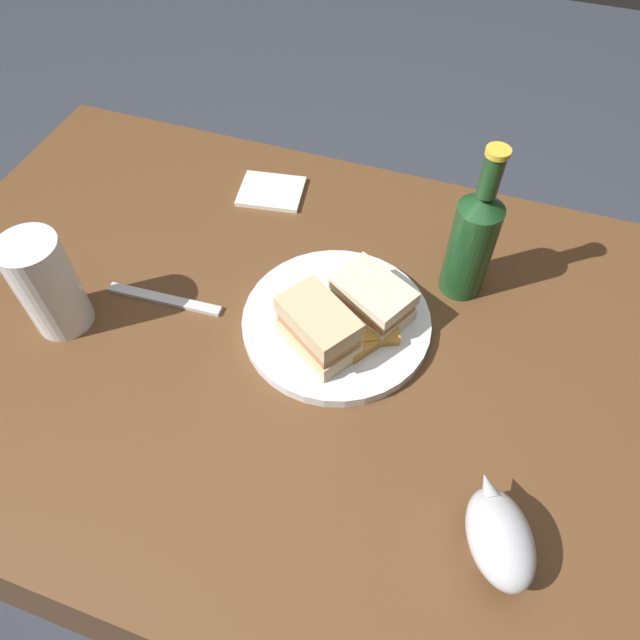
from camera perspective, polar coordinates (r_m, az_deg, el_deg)
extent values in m
plane|color=#333842|center=(1.48, -0.97, -18.37)|extent=(6.00, 6.00, 0.00)
cube|color=brown|center=(1.15, -1.22, -12.48)|extent=(1.28, 0.82, 0.72)
cylinder|color=white|center=(0.84, 1.62, -0.19)|extent=(0.27, 0.27, 0.02)
cube|color=#CCB284|center=(0.80, -0.14, -1.81)|extent=(0.13, 0.12, 0.03)
cube|color=#B27A4C|center=(0.78, -0.15, -0.80)|extent=(0.12, 0.11, 0.02)
cube|color=#CCB284|center=(0.76, -0.15, 0.25)|extent=(0.13, 0.12, 0.03)
cube|color=beige|center=(0.84, 5.08, 1.32)|extent=(0.13, 0.11, 0.02)
cube|color=#B27A4C|center=(0.82, 5.17, 2.13)|extent=(0.12, 0.11, 0.02)
cube|color=beige|center=(0.81, 5.26, 2.96)|extent=(0.13, 0.11, 0.02)
cube|color=gold|center=(0.81, 5.89, -1.68)|extent=(0.06, 0.04, 0.02)
cube|color=#AD702D|center=(0.82, 4.67, -0.05)|extent=(0.04, 0.03, 0.02)
cube|color=gold|center=(0.80, 2.97, -2.33)|extent=(0.04, 0.02, 0.02)
cube|color=#B77F33|center=(0.80, 4.52, -2.44)|extent=(0.05, 0.06, 0.02)
cylinder|color=white|center=(0.88, -25.27, 3.15)|extent=(0.08, 0.08, 0.16)
cylinder|color=#C67014|center=(0.91, -24.20, 1.10)|extent=(0.07, 0.07, 0.05)
cylinder|color=#B7B7BC|center=(0.72, 16.62, -20.65)|extent=(0.04, 0.04, 0.02)
ellipsoid|color=#B7B7BC|center=(0.69, 17.29, -19.82)|extent=(0.11, 0.13, 0.05)
ellipsoid|color=#381E0F|center=(0.69, 17.43, -19.65)|extent=(0.09, 0.11, 0.02)
cone|color=#B7B7BC|center=(0.70, 16.19, -15.50)|extent=(0.03, 0.04, 0.02)
cylinder|color=#19421E|center=(0.87, 14.51, 6.71)|extent=(0.07, 0.07, 0.16)
cone|color=#19421E|center=(0.81, 15.81, 11.15)|extent=(0.07, 0.07, 0.02)
cylinder|color=#19421E|center=(0.78, 16.52, 13.50)|extent=(0.03, 0.03, 0.06)
cylinder|color=gold|center=(0.76, 17.14, 15.53)|extent=(0.03, 0.03, 0.01)
cube|color=silver|center=(1.05, -4.82, 12.51)|extent=(0.12, 0.11, 0.01)
cube|color=silver|center=(0.90, -15.18, 1.80)|extent=(0.18, 0.03, 0.01)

